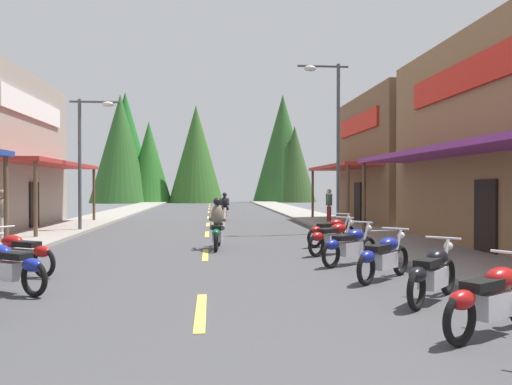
{
  "coord_description": "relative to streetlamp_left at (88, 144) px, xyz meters",
  "views": [
    {
      "loc": [
        0.16,
        0.12,
        1.91
      ],
      "look_at": [
        2.14,
        22.79,
        1.64
      ],
      "focal_mm": 36.07,
      "sensor_mm": 36.0,
      "label": 1
    }
  ],
  "objects": [
    {
      "name": "ground",
      "position": [
        4.96,
        1.73,
        -3.71
      ],
      "size": [
        9.79,
        77.6,
        0.1
      ],
      "primitive_type": "cube",
      "color": "#424244"
    },
    {
      "name": "sidewalk_left",
      "position": [
        -1.32,
        1.73,
        -3.6
      ],
      "size": [
        2.77,
        77.6,
        0.12
      ],
      "primitive_type": "cube",
      "color": "gray",
      "rests_on": "ground"
    },
    {
      "name": "sidewalk_right",
      "position": [
        11.24,
        1.73,
        -3.6
      ],
      "size": [
        2.77,
        77.6,
        0.12
      ],
      "primitive_type": "cube",
      "color": "gray",
      "rests_on": "ground"
    },
    {
      "name": "centerline_dashes",
      "position": [
        4.96,
        6.75,
        -3.66
      ],
      "size": [
        0.16,
        55.29,
        0.01
      ],
      "color": "#E0C64C",
      "rests_on": "ground"
    },
    {
      "name": "storefront_right_far",
      "position": [
        16.74,
        3.7,
        -0.4
      ],
      "size": [
        10.09,
        9.04,
        6.52
      ],
      "color": "brown",
      "rests_on": "ground"
    },
    {
      "name": "streetlamp_left",
      "position": [
        0.0,
        0.0,
        0.0
      ],
      "size": [
        2.07,
        0.3,
        5.54
      ],
      "color": "#474C51",
      "rests_on": "ground"
    },
    {
      "name": "streetlamp_right",
      "position": [
        9.97,
        -1.5,
        0.74
      ],
      "size": [
        2.07,
        0.3,
        6.86
      ],
      "color": "#474C51",
      "rests_on": "ground"
    },
    {
      "name": "motorcycle_parked_right_1",
      "position": [
        8.68,
        -15.7,
        -3.17
      ],
      "size": [
        1.87,
        1.21,
        1.04
      ],
      "rotation": [
        0.0,
        0.0,
        0.55
      ],
      "color": "black",
      "rests_on": "ground"
    },
    {
      "name": "motorcycle_parked_right_2",
      "position": [
        8.75,
        -13.81,
        -3.17
      ],
      "size": [
        1.53,
        1.64,
        1.04
      ],
      "rotation": [
        0.0,
        0.0,
        0.82
      ],
      "color": "black",
      "rests_on": "ground"
    },
    {
      "name": "motorcycle_parked_right_3",
      "position": [
        8.61,
        -11.81,
        -3.17
      ],
      "size": [
        1.6,
        1.56,
        1.04
      ],
      "rotation": [
        0.0,
        0.0,
        0.77
      ],
      "color": "black",
      "rests_on": "ground"
    },
    {
      "name": "motorcycle_parked_right_4",
      "position": [
        8.46,
        -9.78,
        -3.17
      ],
      "size": [
        1.74,
        1.41,
        1.04
      ],
      "rotation": [
        0.0,
        0.0,
        0.67
      ],
      "color": "black",
      "rests_on": "ground"
    },
    {
      "name": "motorcycle_parked_right_5",
      "position": [
        8.52,
        -7.86,
        -3.17
      ],
      "size": [
        1.75,
        1.39,
        1.04
      ],
      "rotation": [
        0.0,
        0.0,
        0.66
      ],
      "color": "black",
      "rests_on": "ground"
    },
    {
      "name": "motorcycle_parked_right_6",
      "position": [
        8.93,
        -5.92,
        -3.17
      ],
      "size": [
        1.86,
        1.24,
        1.04
      ],
      "rotation": [
        0.0,
        0.0,
        0.57
      ],
      "color": "black",
      "rests_on": "ground"
    },
    {
      "name": "motorcycle_parked_left_3",
      "position": [
        1.48,
        -12.42,
        -3.17
      ],
      "size": [
        1.84,
        1.27,
        1.04
      ],
      "rotation": [
        0.0,
        0.0,
        2.55
      ],
      "color": "black",
      "rests_on": "ground"
    },
    {
      "name": "motorcycle_parked_left_4",
      "position": [
        1.02,
        -10.56,
        -3.17
      ],
      "size": [
        1.89,
        1.19,
        1.04
      ],
      "rotation": [
        0.0,
        0.0,
        2.6
      ],
      "color": "black",
      "rests_on": "ground"
    },
    {
      "name": "rider_cruising_lead",
      "position": [
        5.31,
        -6.31,
        -3.01
      ],
      "size": [
        0.6,
        2.14,
        1.57
      ],
      "rotation": [
        0.0,
        0.0,
        1.5
      ],
      "color": "black",
      "rests_on": "ground"
    },
    {
      "name": "rider_cruising_trailing",
      "position": [
        5.87,
        6.62,
        -3.01
      ],
      "size": [
        0.6,
        2.14,
        1.57
      ],
      "rotation": [
        0.0,
        0.0,
        1.54
      ],
      "color": "black",
      "rests_on": "ground"
    },
    {
      "name": "pedestrian_by_shop",
      "position": [
        11.1,
        3.74,
        -2.62
      ],
      "size": [
        0.35,
        0.55,
        1.78
      ],
      "rotation": [
        0.0,
        0.0,
        3.43
      ],
      "color": "maroon",
      "rests_on": "ground"
    },
    {
      "name": "pedestrian_browsing",
      "position": [
        -1.54,
        -4.84,
        -2.6
      ],
      "size": [
        0.33,
        0.56,
        1.81
      ],
      "rotation": [
        0.0,
        0.0,
        6.07
      ],
      "color": "#B2A599",
      "rests_on": "ground"
    },
    {
      "name": "treeline_backdrop",
      "position": [
        3.68,
        41.74,
        2.5
      ],
      "size": [
        27.59,
        13.49,
        13.99
      ],
      "color": "#285523",
      "rests_on": "ground"
    }
  ]
}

